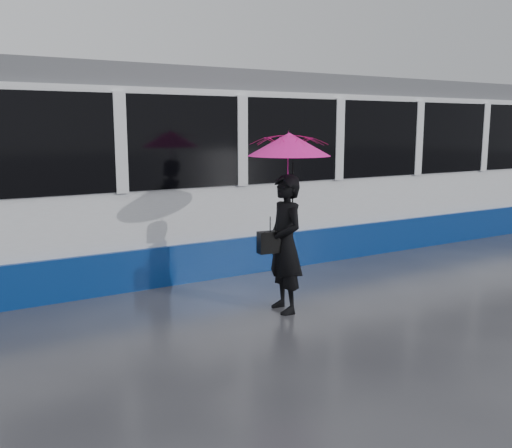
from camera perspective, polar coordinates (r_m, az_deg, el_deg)
ground at (r=8.59m, az=3.75°, el=-6.75°), size 90.00×90.00×0.00m
rails at (r=10.66m, az=-3.97°, el=-3.43°), size 34.00×1.51×0.02m
tram at (r=11.68m, az=6.31°, el=5.77°), size 26.00×2.56×3.35m
woman at (r=7.49m, az=2.92°, el=-2.00°), size 0.52×0.71×1.83m
umbrella at (r=7.38m, az=3.32°, el=6.34°), size 1.20×1.20×1.23m
handbag at (r=7.38m, az=1.42°, el=-1.82°), size 0.34×0.18×0.46m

